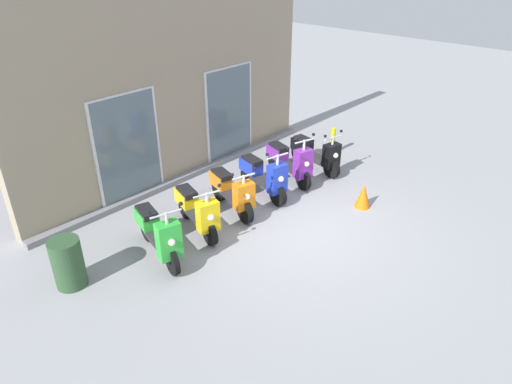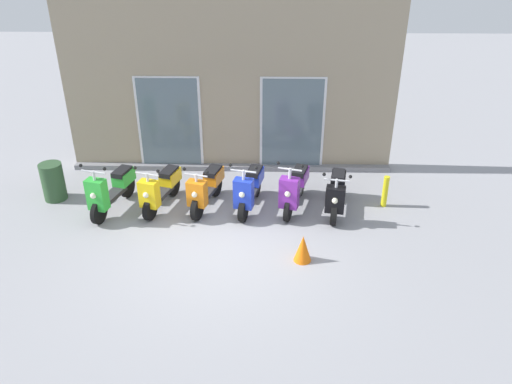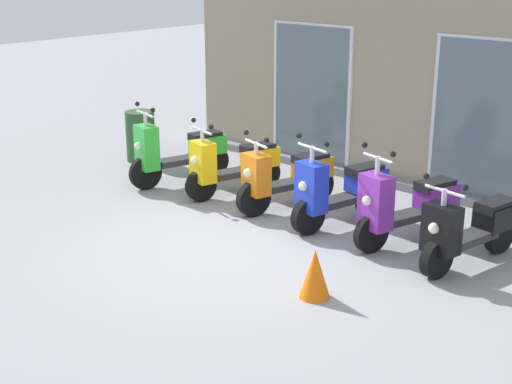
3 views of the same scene
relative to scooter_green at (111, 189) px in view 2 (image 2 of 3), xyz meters
The scene contains 11 objects.
ground_plane 2.73m from the scooter_green, 27.78° to the right, with size 40.00×40.00×0.00m, color #939399.
storefront_facade 3.58m from the scooter_green, 43.25° to the left, with size 7.71×0.50×4.13m.
scooter_green is the anchor object (origin of this frame).
scooter_yellow 1.01m from the scooter_green, ahead, with size 0.76×1.50×1.15m.
scooter_orange 1.97m from the scooter_green, ahead, with size 0.74×1.52×1.12m.
scooter_blue 2.87m from the scooter_green, ahead, with size 0.70×1.53×1.24m.
scooter_purple 3.82m from the scooter_green, ahead, with size 0.76×1.56×1.28m.
scooter_black 4.69m from the scooter_green, ahead, with size 0.66×1.57×1.11m.
trash_bin 1.48m from the scooter_green, 161.85° to the left, with size 0.48×0.48×0.84m, color #2D4C2D.
traffic_cone 4.25m from the scooter_green, 23.97° to the right, with size 0.32×0.32×0.52m, color orange.
curb_bollard 5.75m from the scooter_green, ahead, with size 0.12×0.12×0.70m, color yellow.
Camera 2 is at (0.81, -7.98, 5.48)m, focal length 35.62 mm.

